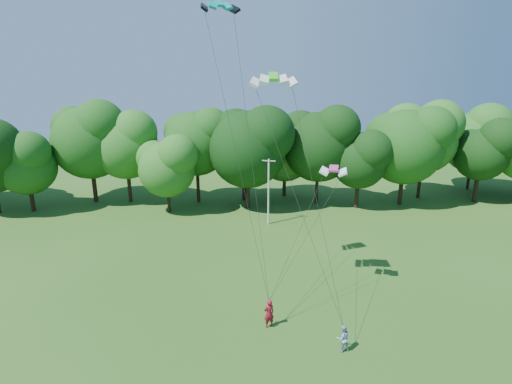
{
  "coord_description": "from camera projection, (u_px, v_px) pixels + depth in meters",
  "views": [
    {
      "loc": [
        0.06,
        -11.89,
        15.35
      ],
      "look_at": [
        2.28,
        13.0,
        8.11
      ],
      "focal_mm": 28.0,
      "sensor_mm": 36.0,
      "label": 1
    }
  ],
  "objects": [
    {
      "name": "utility_pole",
      "position": [
        268.0,
        191.0,
        42.16
      ],
      "size": [
        1.37,
        0.58,
        7.16
      ],
      "rotation": [
        0.0,
        0.0,
        -0.36
      ],
      "color": "silver",
      "rests_on": "ground"
    },
    {
      "name": "kite_flyer_left",
      "position": [
        269.0,
        313.0,
        25.2
      ],
      "size": [
        0.81,
        0.66,
        1.91
      ],
      "primitive_type": "imported",
      "rotation": [
        0.0,
        0.0,
        3.46
      ],
      "color": "maroon",
      "rests_on": "ground"
    },
    {
      "name": "kite_flyer_right",
      "position": [
        343.0,
        338.0,
        23.02
      ],
      "size": [
        0.92,
        0.77,
        1.68
      ],
      "primitive_type": "imported",
      "rotation": [
        0.0,
        0.0,
        3.32
      ],
      "color": "#94ABCE",
      "rests_on": "ground"
    },
    {
      "name": "kite_teal",
      "position": [
        219.0,
        3.0,
        25.11
      ],
      "size": [
        2.59,
        1.66,
        0.58
      ],
      "rotation": [
        0.0,
        0.0,
        0.27
      ],
      "color": "#048C89",
      "rests_on": "ground"
    },
    {
      "name": "kite_green",
      "position": [
        273.0,
        77.0,
        24.49
      ],
      "size": [
        2.98,
        1.55,
        0.59
      ],
      "rotation": [
        0.0,
        0.0,
        -0.09
      ],
      "color": "#3FD11F",
      "rests_on": "ground"
    },
    {
      "name": "kite_pink",
      "position": [
        334.0,
        168.0,
        26.59
      ],
      "size": [
        1.99,
        1.45,
        0.34
      ],
      "rotation": [
        0.0,
        0.0,
        -0.36
      ],
      "color": "#C5368A",
      "rests_on": "ground"
    },
    {
      "name": "tree_back_center",
      "position": [
        248.0,
        134.0,
        45.95
      ],
      "size": [
        9.92,
        9.92,
        14.43
      ],
      "color": "#331E14",
      "rests_on": "ground"
    },
    {
      "name": "tree_back_east",
      "position": [
        476.0,
        131.0,
        54.32
      ],
      "size": [
        9.05,
        9.05,
        13.16
      ],
      "color": "#382316",
      "rests_on": "ground"
    }
  ]
}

